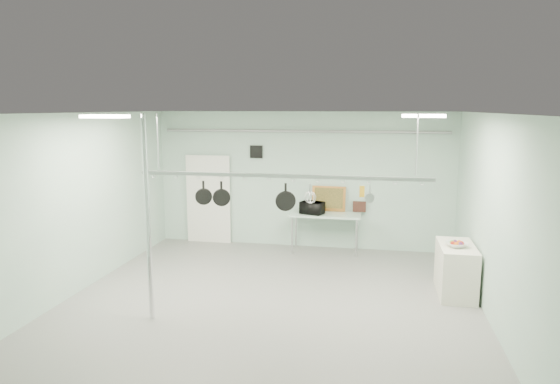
% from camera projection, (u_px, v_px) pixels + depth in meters
% --- Properties ---
extents(floor, '(8.00, 8.00, 0.00)m').
position_uv_depth(floor, '(265.00, 311.00, 8.15)').
color(floor, gray).
rests_on(floor, ground).
extents(ceiling, '(7.00, 8.00, 0.02)m').
position_uv_depth(ceiling, '(264.00, 114.00, 7.61)').
color(ceiling, silver).
rests_on(ceiling, back_wall).
extents(back_wall, '(7.00, 0.02, 3.20)m').
position_uv_depth(back_wall, '(302.00, 180.00, 11.74)').
color(back_wall, '#ABCDB9').
rests_on(back_wall, floor).
extents(right_wall, '(0.02, 8.00, 3.20)m').
position_uv_depth(right_wall, '(500.00, 226.00, 7.22)').
color(right_wall, '#ABCDB9').
rests_on(right_wall, floor).
extents(door, '(1.10, 0.10, 2.20)m').
position_uv_depth(door, '(209.00, 200.00, 12.21)').
color(door, silver).
rests_on(door, floor).
extents(wall_vent, '(0.30, 0.04, 0.30)m').
position_uv_depth(wall_vent, '(256.00, 152.00, 11.82)').
color(wall_vent, black).
rests_on(wall_vent, back_wall).
extents(conduit_pipe, '(6.60, 0.07, 0.07)m').
position_uv_depth(conduit_pipe, '(302.00, 131.00, 11.46)').
color(conduit_pipe, gray).
rests_on(conduit_pipe, back_wall).
extents(chrome_pole, '(0.08, 0.08, 3.20)m').
position_uv_depth(chrome_pole, '(148.00, 219.00, 7.62)').
color(chrome_pole, silver).
rests_on(chrome_pole, floor).
extents(prep_table, '(1.60, 0.70, 0.91)m').
position_uv_depth(prep_table, '(325.00, 216.00, 11.38)').
color(prep_table, '#9FBBAD').
rests_on(prep_table, floor).
extents(side_cabinet, '(0.60, 1.20, 0.90)m').
position_uv_depth(side_cabinet, '(456.00, 270.00, 8.83)').
color(side_cabinet, beige).
rests_on(side_cabinet, floor).
extents(pot_rack, '(4.80, 0.06, 1.00)m').
position_uv_depth(pot_rack, '(281.00, 174.00, 8.02)').
color(pot_rack, '#B7B7BC').
rests_on(pot_rack, ceiling).
extents(light_panel_left, '(0.65, 0.30, 0.05)m').
position_uv_depth(light_panel_left, '(105.00, 116.00, 7.25)').
color(light_panel_left, white).
rests_on(light_panel_left, ceiling).
extents(light_panel_right, '(0.65, 0.30, 0.05)m').
position_uv_depth(light_panel_right, '(423.00, 116.00, 7.75)').
color(light_panel_right, white).
rests_on(light_panel_right, ceiling).
extents(microwave, '(0.59, 0.49, 0.28)m').
position_uv_depth(microwave, '(312.00, 208.00, 11.30)').
color(microwave, black).
rests_on(microwave, prep_table).
extents(coffee_canister, '(0.20, 0.20, 0.22)m').
position_uv_depth(coffee_canister, '(322.00, 209.00, 11.35)').
color(coffee_canister, silver).
rests_on(coffee_canister, prep_table).
extents(painting_large, '(0.79, 0.17, 0.58)m').
position_uv_depth(painting_large, '(329.00, 199.00, 11.60)').
color(painting_large, '#CD7B37').
rests_on(painting_large, prep_table).
extents(painting_small, '(0.30, 0.09, 0.25)m').
position_uv_depth(painting_small, '(359.00, 207.00, 11.49)').
color(painting_small, black).
rests_on(painting_small, prep_table).
extents(fruit_bowl, '(0.44, 0.44, 0.09)m').
position_uv_depth(fruit_bowl, '(457.00, 245.00, 8.64)').
color(fruit_bowl, silver).
rests_on(fruit_bowl, side_cabinet).
extents(skillet_left, '(0.28, 0.15, 0.38)m').
position_uv_depth(skillet_left, '(204.00, 192.00, 8.33)').
color(skillet_left, black).
rests_on(skillet_left, pot_rack).
extents(skillet_mid, '(0.30, 0.13, 0.41)m').
position_uv_depth(skillet_mid, '(221.00, 193.00, 8.27)').
color(skillet_mid, black).
rests_on(skillet_mid, pot_rack).
extents(skillet_right, '(0.33, 0.15, 0.45)m').
position_uv_depth(skillet_right, '(286.00, 197.00, 8.07)').
color(skillet_right, black).
rests_on(skillet_right, pot_rack).
extents(whisk, '(0.22, 0.22, 0.32)m').
position_uv_depth(whisk, '(310.00, 194.00, 7.99)').
color(whisk, silver).
rests_on(whisk, pot_rack).
extents(grater, '(0.08, 0.03, 0.20)m').
position_uv_depth(grater, '(362.00, 192.00, 7.82)').
color(grater, yellow).
rests_on(grater, pot_rack).
extents(saucepan, '(0.17, 0.12, 0.28)m').
position_uv_depth(saucepan, '(370.00, 194.00, 7.81)').
color(saucepan, '#A5A6AA').
rests_on(saucepan, pot_rack).
extents(fruit_cluster, '(0.24, 0.24, 0.09)m').
position_uv_depth(fruit_cluster, '(457.00, 242.00, 8.63)').
color(fruit_cluster, '#A61D0F').
rests_on(fruit_cluster, fruit_bowl).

